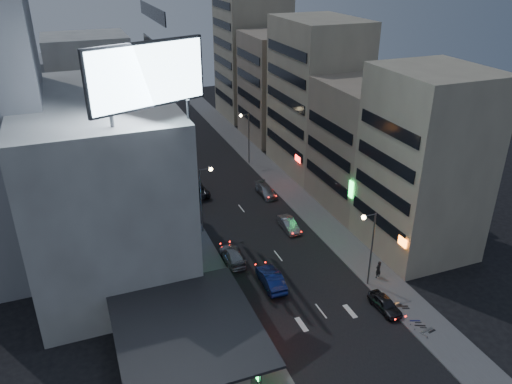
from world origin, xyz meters
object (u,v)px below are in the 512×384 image
person (378,269)px  scooter_silver_b (399,297)px  parked_car_right_near (385,304)px  road_car_silver (232,255)px  parked_car_right_mid (288,224)px  scooter_black_a (426,321)px  scooter_silver_a (432,321)px  parked_car_right_far (266,191)px  parked_car_left (196,189)px  road_car_blue (271,279)px  scooter_black_b (409,300)px  scooter_blue (421,316)px

person → scooter_silver_b: 4.17m
parked_car_right_near → road_car_silver: size_ratio=0.79×
parked_car_right_mid → scooter_black_a: size_ratio=2.56×
parked_car_right_near → scooter_silver_a: scooter_silver_a is taller
parked_car_right_far → scooter_silver_a: (3.53, -30.06, 0.09)m
road_car_silver → parked_car_right_mid: bearing=-152.6°
parked_car_left → scooter_silver_a: parked_car_left is taller
parked_car_right_near → scooter_silver_a: 4.32m
parked_car_right_mid → scooter_silver_b: size_ratio=2.19×
road_car_silver → person: person is taller
parked_car_right_near → road_car_blue: (-8.43, 7.25, 0.15)m
parked_car_right_near → person: (2.21, 4.48, 0.40)m
road_car_blue → road_car_silver: 5.98m
road_car_blue → road_car_silver: road_car_blue is taller
parked_car_right_far → scooter_silver_a: size_ratio=2.22×
parked_car_right_near → scooter_silver_b: 1.86m
scooter_black_b → scooter_black_a: bearing=-164.8°
parked_car_right_near → road_car_blue: bearing=137.2°
parked_car_right_near → road_car_blue: 11.12m
parked_car_left → scooter_silver_b: parked_car_left is taller
parked_car_right_mid → scooter_silver_a: size_ratio=2.03×
parked_car_right_mid → person: (4.36, -12.37, 0.38)m
road_car_silver → scooter_black_b: 18.50m
parked_car_left → scooter_black_a: (12.02, -33.40, -0.12)m
parked_car_right_near → scooter_black_b: parked_car_right_near is taller
road_car_blue → scooter_blue: (10.53, -9.76, -0.21)m
parked_car_left → scooter_black_a: parked_car_left is taller
road_car_silver → scooter_black_a: 20.49m
road_car_blue → scooter_silver_a: road_car_blue is taller
parked_car_right_mid → scooter_silver_b: 16.99m
parked_car_right_mid → scooter_blue: parked_car_right_mid is taller
scooter_black_b → road_car_silver: bearing=63.8°
road_car_blue → scooter_black_a: (10.54, -10.50, -0.20)m
parked_car_left → scooter_black_b: size_ratio=2.81×
parked_car_right_mid → road_car_blue: 11.47m
parked_car_right_mid → scooter_blue: bearing=-76.8°
scooter_silver_a → parked_car_left: bearing=10.8°
scooter_black_a → scooter_black_b: size_ratio=0.86×
person → parked_car_left: bearing=-80.7°
parked_car_right_mid → scooter_black_a: bearing=-77.2°
parked_car_right_far → scooter_silver_a: bearing=-83.8°
road_car_silver → scooter_silver_b: road_car_silver is taller
scooter_silver_b → parked_car_left: bearing=19.2°
parked_car_right_far → scooter_black_a: parked_car_right_far is taller
scooter_black_a → person: bearing=24.3°
scooter_silver_a → parked_car_right_far: bearing=-2.5°
parked_car_right_far → person: (3.37, -21.96, 0.41)m
parked_car_left → scooter_blue: parked_car_left is taller
parked_car_right_mid → person: size_ratio=2.19×
scooter_black_b → scooter_silver_b: (-0.49, 0.75, 0.00)m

